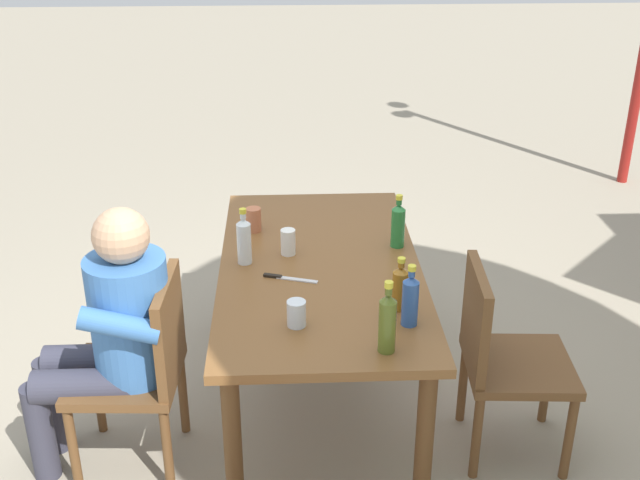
{
  "coord_description": "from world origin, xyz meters",
  "views": [
    {
      "loc": [
        3.12,
        -0.14,
        2.33
      ],
      "look_at": [
        0.0,
        0.0,
        0.86
      ],
      "focal_mm": 44.42,
      "sensor_mm": 36.0,
      "label": 1
    }
  ],
  "objects_px": {
    "bottle_clear": "(244,240)",
    "cup_terracotta": "(254,220)",
    "bottle_olive": "(387,322)",
    "bottle_green": "(398,225)",
    "dining_table": "(320,282)",
    "bottle_blue": "(410,299)",
    "bottle_amber": "(400,287)",
    "chair_far_right": "(501,354)",
    "chair_near_right": "(143,364)",
    "cup_glass": "(296,313)",
    "cup_white": "(288,242)",
    "table_knife": "(286,278)",
    "person_in_white_shirt": "(112,329)"
  },
  "relations": [
    {
      "from": "chair_near_right",
      "to": "dining_table",
      "type": "bearing_deg",
      "value": 117.03
    },
    {
      "from": "dining_table",
      "to": "bottle_clear",
      "type": "height_order",
      "value": "bottle_clear"
    },
    {
      "from": "dining_table",
      "to": "bottle_clear",
      "type": "distance_m",
      "value": 0.39
    },
    {
      "from": "bottle_clear",
      "to": "bottle_blue",
      "type": "bearing_deg",
      "value": 49.69
    },
    {
      "from": "bottle_blue",
      "to": "cup_glass",
      "type": "relative_size",
      "value": 2.43
    },
    {
      "from": "bottle_amber",
      "to": "cup_white",
      "type": "relative_size",
      "value": 1.89
    },
    {
      "from": "table_knife",
      "to": "chair_near_right",
      "type": "bearing_deg",
      "value": -67.07
    },
    {
      "from": "chair_far_right",
      "to": "person_in_white_shirt",
      "type": "distance_m",
      "value": 1.6
    },
    {
      "from": "person_in_white_shirt",
      "to": "bottle_clear",
      "type": "xyz_separation_m",
      "value": [
        -0.41,
        0.52,
        0.19
      ]
    },
    {
      "from": "cup_terracotta",
      "to": "person_in_white_shirt",
      "type": "bearing_deg",
      "value": -36.27
    },
    {
      "from": "bottle_green",
      "to": "bottle_blue",
      "type": "bearing_deg",
      "value": -3.92
    },
    {
      "from": "bottle_olive",
      "to": "bottle_green",
      "type": "bearing_deg",
      "value": 169.74
    },
    {
      "from": "bottle_green",
      "to": "cup_glass",
      "type": "xyz_separation_m",
      "value": [
        0.68,
        -0.48,
        -0.06
      ]
    },
    {
      "from": "bottle_blue",
      "to": "cup_white",
      "type": "bearing_deg",
      "value": -144.03
    },
    {
      "from": "bottle_green",
      "to": "cup_terracotta",
      "type": "distance_m",
      "value": 0.7
    },
    {
      "from": "dining_table",
      "to": "cup_glass",
      "type": "height_order",
      "value": "cup_glass"
    },
    {
      "from": "chair_far_right",
      "to": "table_knife",
      "type": "xyz_separation_m",
      "value": [
        -0.24,
        -0.89,
        0.25
      ]
    },
    {
      "from": "bottle_blue",
      "to": "cup_white",
      "type": "height_order",
      "value": "bottle_blue"
    },
    {
      "from": "person_in_white_shirt",
      "to": "table_knife",
      "type": "distance_m",
      "value": 0.75
    },
    {
      "from": "chair_near_right",
      "to": "bottle_olive",
      "type": "bearing_deg",
      "value": 71.41
    },
    {
      "from": "dining_table",
      "to": "bottle_olive",
      "type": "bearing_deg",
      "value": 16.67
    },
    {
      "from": "dining_table",
      "to": "bottle_amber",
      "type": "distance_m",
      "value": 0.53
    },
    {
      "from": "bottle_blue",
      "to": "cup_glass",
      "type": "bearing_deg",
      "value": -91.47
    },
    {
      "from": "cup_glass",
      "to": "table_knife",
      "type": "relative_size",
      "value": 0.44
    },
    {
      "from": "bottle_green",
      "to": "bottle_amber",
      "type": "distance_m",
      "value": 0.58
    },
    {
      "from": "person_in_white_shirt",
      "to": "cup_terracotta",
      "type": "height_order",
      "value": "person_in_white_shirt"
    },
    {
      "from": "chair_near_right",
      "to": "bottle_amber",
      "type": "relative_size",
      "value": 3.85
    },
    {
      "from": "dining_table",
      "to": "bottle_blue",
      "type": "distance_m",
      "value": 0.64
    },
    {
      "from": "chair_far_right",
      "to": "bottle_olive",
      "type": "height_order",
      "value": "bottle_olive"
    },
    {
      "from": "person_in_white_shirt",
      "to": "bottle_amber",
      "type": "distance_m",
      "value": 1.16
    },
    {
      "from": "dining_table",
      "to": "chair_near_right",
      "type": "relative_size",
      "value": 1.91
    },
    {
      "from": "chair_near_right",
      "to": "bottle_olive",
      "type": "distance_m",
      "value": 1.07
    },
    {
      "from": "dining_table",
      "to": "chair_far_right",
      "type": "distance_m",
      "value": 0.84
    },
    {
      "from": "person_in_white_shirt",
      "to": "bottle_olive",
      "type": "relative_size",
      "value": 4.15
    },
    {
      "from": "bottle_clear",
      "to": "cup_terracotta",
      "type": "relative_size",
      "value": 2.22
    },
    {
      "from": "person_in_white_shirt",
      "to": "cup_terracotta",
      "type": "xyz_separation_m",
      "value": [
        -0.75,
        0.55,
        0.14
      ]
    },
    {
      "from": "chair_far_right",
      "to": "bottle_amber",
      "type": "bearing_deg",
      "value": -86.03
    },
    {
      "from": "cup_white",
      "to": "table_knife",
      "type": "relative_size",
      "value": 0.51
    },
    {
      "from": "bottle_clear",
      "to": "cup_terracotta",
      "type": "height_order",
      "value": "bottle_clear"
    },
    {
      "from": "dining_table",
      "to": "bottle_amber",
      "type": "xyz_separation_m",
      "value": [
        0.4,
        0.3,
        0.19
      ]
    },
    {
      "from": "bottle_olive",
      "to": "cup_terracotta",
      "type": "bearing_deg",
      "value": -154.48
    },
    {
      "from": "bottle_amber",
      "to": "cup_white",
      "type": "distance_m",
      "value": 0.68
    },
    {
      "from": "person_in_white_shirt",
      "to": "bottle_green",
      "type": "relative_size",
      "value": 4.63
    },
    {
      "from": "chair_near_right",
      "to": "table_knife",
      "type": "relative_size",
      "value": 3.7
    },
    {
      "from": "bottle_blue",
      "to": "bottle_clear",
      "type": "bearing_deg",
      "value": -130.31
    },
    {
      "from": "chair_far_right",
      "to": "cup_terracotta",
      "type": "distance_m",
      "value": 1.32
    },
    {
      "from": "table_knife",
      "to": "chair_far_right",
      "type": "bearing_deg",
      "value": 74.92
    },
    {
      "from": "cup_terracotta",
      "to": "cup_glass",
      "type": "bearing_deg",
      "value": 12.1
    },
    {
      "from": "person_in_white_shirt",
      "to": "cup_white",
      "type": "distance_m",
      "value": 0.87
    },
    {
      "from": "bottle_clear",
      "to": "chair_near_right",
      "type": "bearing_deg",
      "value": -44.75
    }
  ]
}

